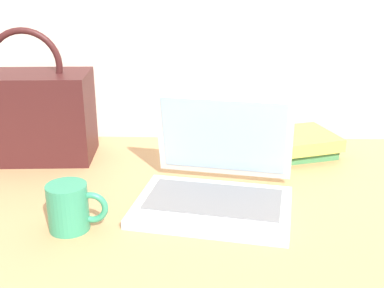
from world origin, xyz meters
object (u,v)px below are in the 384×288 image
Objects in this scene: coffee_mug at (70,207)px; handbag at (31,114)px; laptop at (217,181)px; book_stack at (300,143)px.

handbag is at bearing 117.52° from coffee_mug.
laptop is 0.35m from book_stack.
laptop reaches higher than book_stack.
handbag reaches higher than laptop.
laptop reaches higher than coffee_mug.
handbag is (-0.46, 0.24, 0.07)m from laptop.
book_stack is (0.22, 0.28, -0.02)m from laptop.
laptop is 1.65× the size of book_stack.
coffee_mug is 0.53× the size of book_stack.
coffee_mug reaches higher than book_stack.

